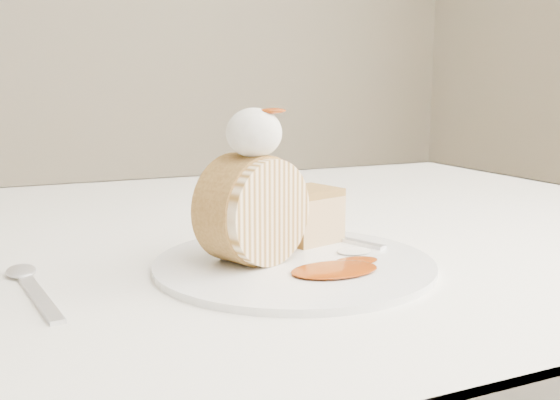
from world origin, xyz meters
name	(u,v)px	position (x,y,z in m)	size (l,w,h in m)	color
table	(185,305)	(0.00, 0.20, 0.66)	(1.40, 0.90, 0.75)	white
plate	(294,264)	(0.06, 0.02, 0.75)	(0.26, 0.26, 0.01)	white
roulade_slice	(253,210)	(0.02, 0.03, 0.81)	(0.10, 0.10, 0.05)	#FFE2B1
cake_chunk	(308,218)	(0.10, 0.08, 0.78)	(0.06, 0.05, 0.05)	#A98040
whipped_cream	(254,133)	(0.02, 0.03, 0.88)	(0.05, 0.05, 0.04)	white
caramel_drizzle	(272,104)	(0.04, 0.02, 0.90)	(0.03, 0.02, 0.01)	#8A2F05
caramel_pool	(335,269)	(0.07, -0.03, 0.76)	(0.08, 0.05, 0.00)	#8A2F05
fork	(340,239)	(0.14, 0.07, 0.76)	(0.02, 0.16, 0.00)	silver
spoon	(40,298)	(-0.17, 0.02, 0.75)	(0.02, 0.15, 0.00)	silver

